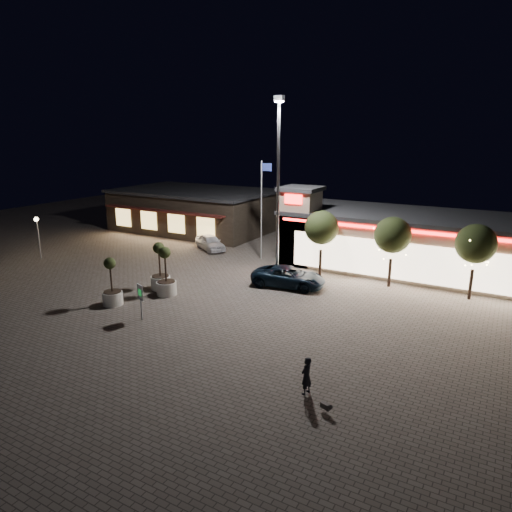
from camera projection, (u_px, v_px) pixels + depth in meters
The scene contains 17 objects.
ground at pixel (182, 315), 26.04m from camera, with size 90.00×90.00×0.00m, color #655A52.
retail_building at pixel (413, 241), 34.23m from camera, with size 20.40×8.40×6.10m.
restaurant_building at pixel (195, 210), 48.92m from camera, with size 16.40×11.00×4.30m.
floodlight_pole at pixel (278, 181), 29.98m from camera, with size 0.60×0.40×12.38m.
flagpole at pixel (262, 202), 36.63m from camera, with size 0.95×0.10×8.00m.
lamp_post_west at pixel (37, 229), 37.32m from camera, with size 0.36×0.36×3.48m.
string_tree_a at pixel (322, 228), 32.45m from camera, with size 2.42×2.42×4.79m.
string_tree_b at pixel (393, 235), 30.07m from camera, with size 2.42×2.42×4.79m.
string_tree_c at pixel (476, 244), 27.70m from camera, with size 2.42×2.42×4.79m.
pickup_truck at pixel (289, 277), 30.82m from camera, with size 2.29×4.96×1.38m, color black.
white_sedan at pixel (210, 242), 40.62m from camera, with size 1.60×3.98×1.36m, color silver.
pedestrian at pixel (306, 376), 18.02m from camera, with size 0.57×0.38×1.57m, color black.
dog at pixel (327, 406), 16.88m from camera, with size 0.53×0.31×0.28m.
planter_left at pixel (160, 275), 30.26m from camera, with size 1.30×1.30×3.21m.
planter_mid at pixel (112, 290), 27.47m from camera, with size 1.20×1.20×2.96m.
planter_right at pixel (166, 280), 29.16m from camera, with size 1.30×1.30×3.19m.
valet_sign at pixel (140, 295), 25.10m from camera, with size 0.64×0.32×2.05m.
Camera 1 is at (15.62, -19.03, 10.05)m, focal length 32.00 mm.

